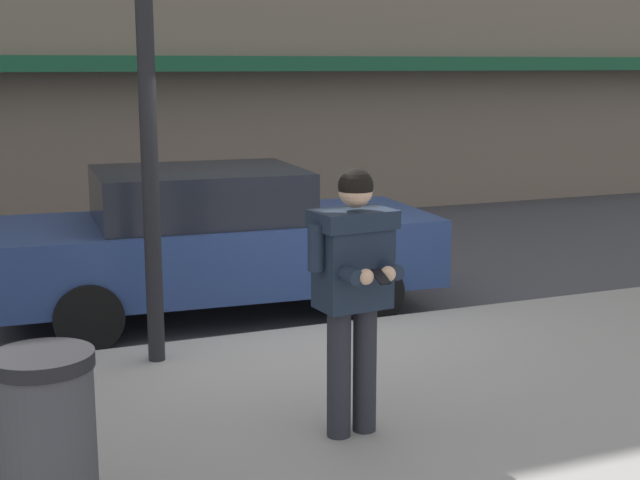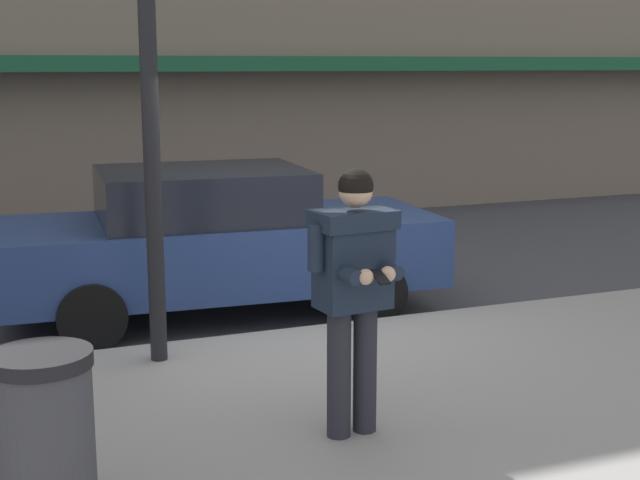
# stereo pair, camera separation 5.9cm
# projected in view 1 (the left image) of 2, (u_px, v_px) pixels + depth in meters

# --- Properties ---
(ground_plane) EXTENTS (80.00, 80.00, 0.00)m
(ground_plane) POSITION_uv_depth(u_px,v_px,m) (281.00, 336.00, 8.63)
(ground_plane) COLOR #3D3D42
(sidewalk) EXTENTS (32.00, 5.30, 0.14)m
(sidewalk) POSITION_uv_depth(u_px,v_px,m) (545.00, 421.00, 6.40)
(sidewalk) COLOR gray
(sidewalk) RESTS_ON ground
(curb_paint_line) EXTENTS (28.00, 0.12, 0.01)m
(curb_paint_line) POSITION_uv_depth(u_px,v_px,m) (372.00, 323.00, 9.05)
(curb_paint_line) COLOR silver
(curb_paint_line) RESTS_ON ground
(parked_sedan_mid) EXTENTS (4.60, 2.13, 1.54)m
(parked_sedan_mid) POSITION_uv_depth(u_px,v_px,m) (213.00, 240.00, 9.27)
(parked_sedan_mid) COLOR navy
(parked_sedan_mid) RESTS_ON ground
(man_texting_on_phone) EXTENTS (0.65, 0.61, 1.81)m
(man_texting_on_phone) POSITION_uv_depth(u_px,v_px,m) (354.00, 274.00, 5.81)
(man_texting_on_phone) COLOR #23232B
(man_texting_on_phone) RESTS_ON sidewalk
(trash_bin) EXTENTS (0.55, 0.55, 0.98)m
(trash_bin) POSITION_uv_depth(u_px,v_px,m) (47.00, 441.00, 4.72)
(trash_bin) COLOR #38383D
(trash_bin) RESTS_ON sidewalk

